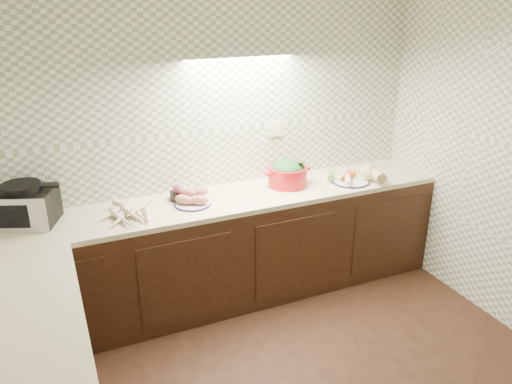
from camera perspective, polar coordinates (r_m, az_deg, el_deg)
name	(u,v)px	position (r m, az deg, el deg)	size (l,w,h in m)	color
room	(339,167)	(2.39, 9.45, 2.84)	(3.60, 3.60, 2.60)	black
counter	(175,327)	(3.27, -9.26, -14.98)	(3.60, 3.60, 0.90)	black
toaster_oven	(24,205)	(3.77, -25.02, -1.39)	(0.50, 0.44, 0.29)	black
parsnip_pile	(126,212)	(3.68, -14.60, -2.23)	(0.38, 0.42, 0.09)	beige
sweet_potato_plate	(192,198)	(3.79, -7.28, -0.73)	(0.29, 0.28, 0.13)	#191C43
onion_bowl	(181,193)	(3.89, -8.62, -0.15)	(0.17, 0.17, 0.13)	black
dutch_oven	(288,173)	(4.12, 3.64, 2.20)	(0.39, 0.33, 0.22)	red
veg_plate	(358,176)	(4.30, 11.62, 1.85)	(0.46, 0.36, 0.15)	#191C43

